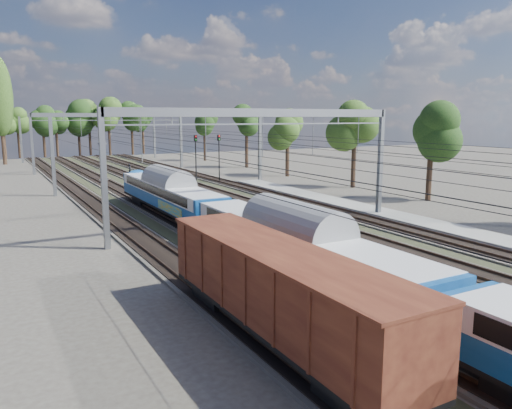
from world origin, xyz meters
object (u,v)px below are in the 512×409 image
worker (130,170)px  signal_near (196,154)px  signal_far (219,153)px  freight_boxcar (278,288)px  emu_train (301,239)px

worker → signal_near: (3.94, -15.73, 3.12)m
worker → signal_far: 15.97m
worker → freight_boxcar: bearing=-173.8°
freight_boxcar → worker: (9.60, 57.02, -1.33)m
freight_boxcar → signal_near: 43.48m
worker → signal_near: bearing=-150.2°
freight_boxcar → signal_far: size_ratio=2.25×
freight_boxcar → worker: 57.83m
worker → signal_far: signal_far is taller
worker → emu_train: bearing=-169.8°
signal_far → freight_boxcar: bearing=-117.8°
emu_train → signal_far: signal_far is taller
signal_far → worker: bearing=115.2°
worker → signal_near: size_ratio=0.27×
emu_train → signal_near: bearing=75.9°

